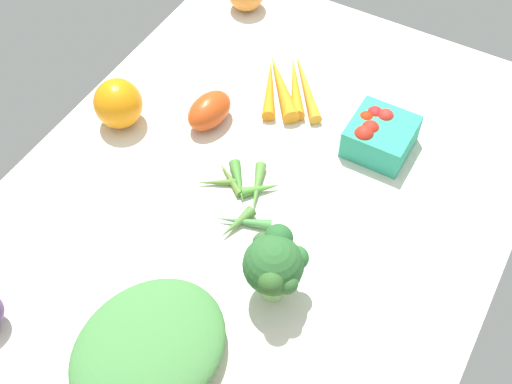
% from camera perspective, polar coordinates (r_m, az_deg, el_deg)
% --- Properties ---
extents(tablecloth, '(1.04, 0.76, 0.02)m').
position_cam_1_polar(tablecloth, '(1.06, 0.00, -0.99)').
color(tablecloth, silver).
rests_on(tablecloth, ground).
extents(broccoli_head, '(0.10, 0.09, 0.12)m').
position_cam_1_polar(broccoli_head, '(0.90, 1.62, -6.23)').
color(broccoli_head, '#9CD07C').
rests_on(broccoli_head, tablecloth).
extents(bell_pepper_orange, '(0.12, 0.12, 0.09)m').
position_cam_1_polar(bell_pepper_orange, '(1.16, -11.72, 7.43)').
color(bell_pepper_orange, orange).
rests_on(bell_pepper_orange, tablecloth).
extents(roma_tomato, '(0.10, 0.07, 0.06)m').
position_cam_1_polar(roma_tomato, '(1.15, -4.02, 6.98)').
color(roma_tomato, '#CF4718').
rests_on(roma_tomato, tablecloth).
extents(berry_basket, '(0.10, 0.10, 0.07)m').
position_cam_1_polar(berry_basket, '(1.12, 10.47, 4.88)').
color(berry_basket, teal).
rests_on(berry_basket, tablecloth).
extents(carrot_bunch, '(0.19, 0.17, 0.03)m').
position_cam_1_polar(carrot_bunch, '(1.21, 2.66, 9.10)').
color(carrot_bunch, orange).
rests_on(carrot_bunch, tablecloth).
extents(okra_pile, '(0.16, 0.15, 0.02)m').
position_cam_1_polar(okra_pile, '(1.05, -1.13, -0.32)').
color(okra_pile, '#448431').
rests_on(okra_pile, tablecloth).
extents(leafy_greens_clump, '(0.25, 0.22, 0.06)m').
position_cam_1_polar(leafy_greens_clump, '(0.90, -9.19, -13.09)').
color(leafy_greens_clump, '#448240').
rests_on(leafy_greens_clump, tablecloth).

